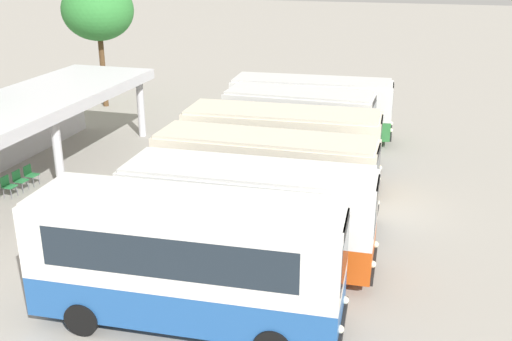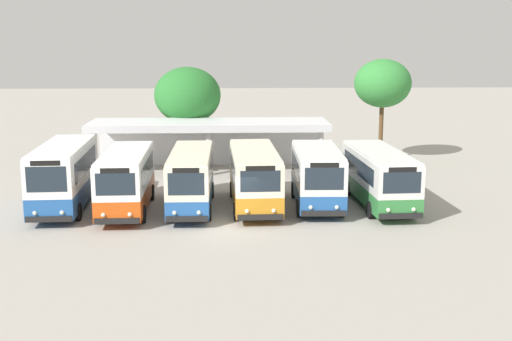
{
  "view_description": "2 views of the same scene",
  "coord_description": "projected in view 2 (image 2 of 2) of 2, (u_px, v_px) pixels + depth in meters",
  "views": [
    {
      "loc": [
        -21.31,
        -1.37,
        9.2
      ],
      "look_at": [
        -0.81,
        4.36,
        1.3
      ],
      "focal_mm": 42.39,
      "sensor_mm": 36.0,
      "label": 1
    },
    {
      "loc": [
        0.11,
        -30.22,
        8.96
      ],
      "look_at": [
        1.43,
        6.34,
        1.52
      ],
      "focal_mm": 45.63,
      "sensor_mm": 36.0,
      "label": 2
    }
  ],
  "objects": [
    {
      "name": "city_bus_far_end_green",
      "position": [
        379.0,
        175.0,
        35.16
      ],
      "size": [
        2.72,
        8.17,
        3.04
      ],
      "color": "black",
      "rests_on": "ground"
    },
    {
      "name": "waiting_chair_middle_seat",
      "position": [
        208.0,
        164.0,
        44.65
      ],
      "size": [
        0.46,
        0.46,
        0.86
      ],
      "color": "slate",
      "rests_on": "ground"
    },
    {
      "name": "ground_plane",
      "position": [
        231.0,
        228.0,
        31.38
      ],
      "size": [
        180.0,
        180.0,
        0.0
      ],
      "primitive_type": "plane",
      "color": "#A39E93"
    },
    {
      "name": "terminal_canopy",
      "position": [
        209.0,
        132.0,
        45.2
      ],
      "size": [
        16.28,
        4.54,
        3.4
      ],
      "color": "silver",
      "rests_on": "ground"
    },
    {
      "name": "city_bus_fifth_blue",
      "position": [
        317.0,
        175.0,
        34.95
      ],
      "size": [
        2.57,
        6.78,
        3.18
      ],
      "color": "black",
      "rests_on": "ground"
    },
    {
      "name": "waiting_chair_end_by_column",
      "position": [
        189.0,
        164.0,
        44.7
      ],
      "size": [
        0.46,
        0.46,
        0.86
      ],
      "color": "slate",
      "rests_on": "ground"
    },
    {
      "name": "city_bus_middle_cream",
      "position": [
        191.0,
        177.0,
        34.54
      ],
      "size": [
        2.23,
        7.88,
        3.12
      ],
      "color": "black",
      "rests_on": "ground"
    },
    {
      "name": "city_bus_second_in_row",
      "position": [
        126.0,
        179.0,
        34.04
      ],
      "size": [
        2.53,
        7.68,
        3.18
      ],
      "color": "black",
      "rests_on": "ground"
    },
    {
      "name": "city_bus_fourth_amber",
      "position": [
        254.0,
        176.0,
        34.84
      ],
      "size": [
        2.69,
        7.97,
        3.15
      ],
      "color": "black",
      "rests_on": "ground"
    },
    {
      "name": "city_bus_nearest_orange",
      "position": [
        64.0,
        174.0,
        34.51
      ],
      "size": [
        2.69,
        8.04,
        3.47
      ],
      "color": "black",
      "rests_on": "ground"
    },
    {
      "name": "roadside_tree_east_of_canopy",
      "position": [
        383.0,
        84.0,
        47.56
      ],
      "size": [
        4.16,
        4.16,
        7.51
      ],
      "color": "brown",
      "rests_on": "ground"
    },
    {
      "name": "waiting_chair_second_from_end",
      "position": [
        199.0,
        164.0,
        44.68
      ],
      "size": [
        0.46,
        0.46,
        0.86
      ],
      "color": "slate",
      "rests_on": "ground"
    },
    {
      "name": "roadside_tree_behind_canopy",
      "position": [
        188.0,
        95.0,
        47.61
      ],
      "size": [
        4.87,
        4.87,
        6.95
      ],
      "color": "brown",
      "rests_on": "ground"
    }
  ]
}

